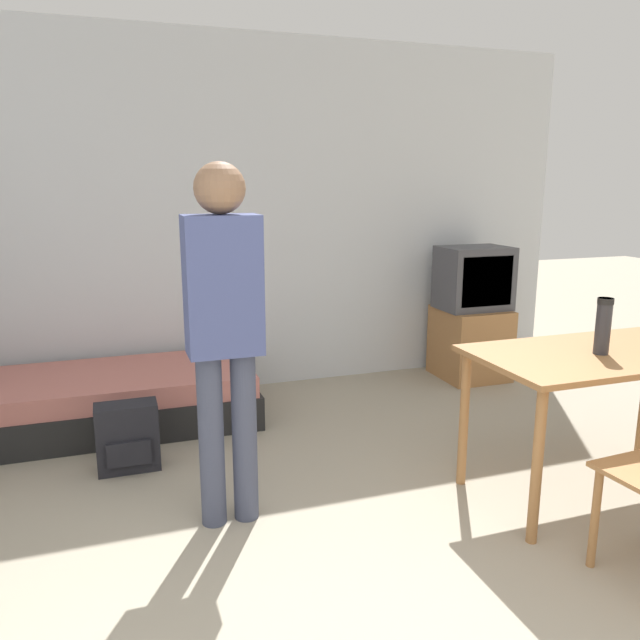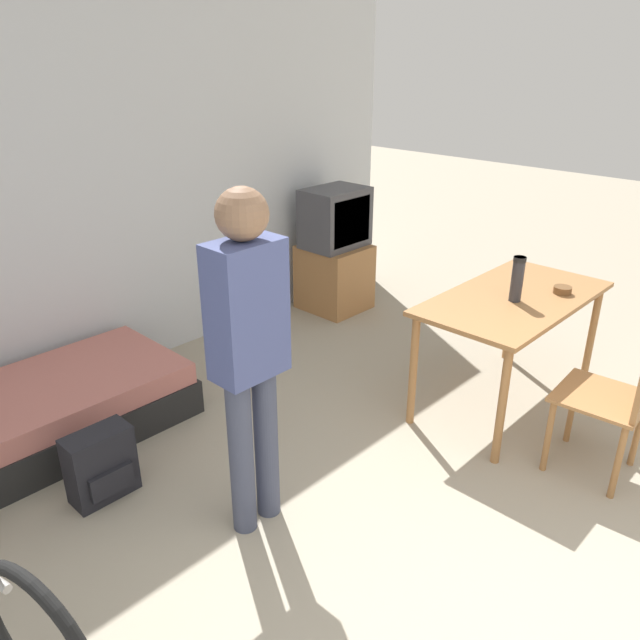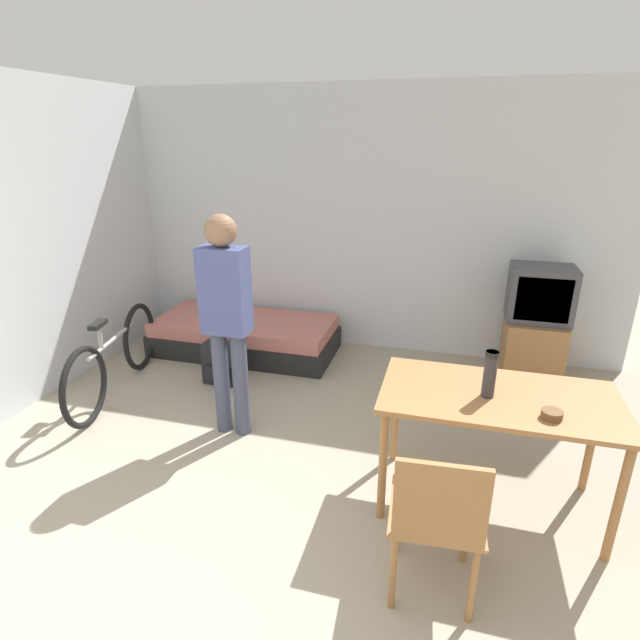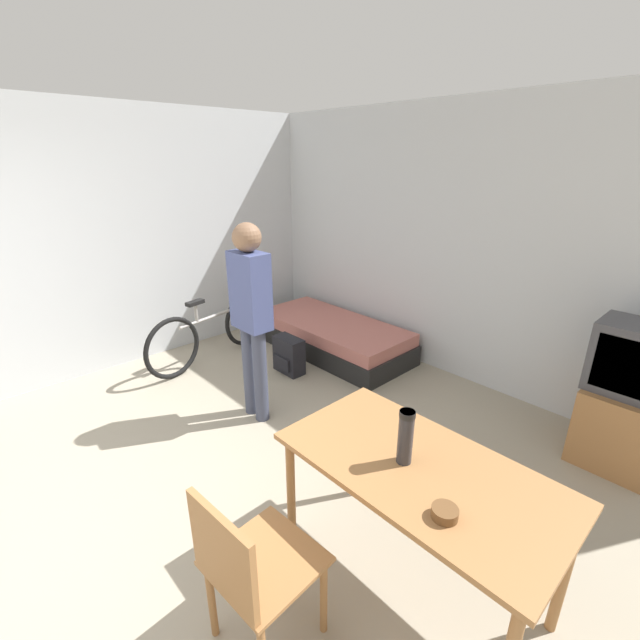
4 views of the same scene
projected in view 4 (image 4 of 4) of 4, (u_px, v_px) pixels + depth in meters
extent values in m
plane|color=#9E937F|center=(23.00, 581.00, 2.34)|extent=(20.00, 20.00, 0.00)
cube|color=silver|center=(439.00, 244.00, 4.35)|extent=(5.66, 0.06, 2.70)
cube|color=silver|center=(154.00, 237.00, 4.71)|extent=(0.06, 4.87, 2.70)
cube|color=black|center=(332.00, 341.00, 5.12)|extent=(1.93, 0.88, 0.23)
cube|color=#B76B60|center=(332.00, 327.00, 5.05)|extent=(1.87, 0.85, 0.14)
cube|color=#9E6B3D|center=(620.00, 427.00, 3.18)|extent=(0.52, 0.55, 0.59)
cube|color=#424247|center=(639.00, 360.00, 2.98)|extent=(0.56, 0.40, 0.51)
cube|color=black|center=(632.00, 369.00, 2.86)|extent=(0.46, 0.01, 0.40)
cube|color=#9E6B3D|center=(420.00, 468.00, 2.07)|extent=(1.37, 0.73, 0.03)
cylinder|color=#9E6B3D|center=(291.00, 493.00, 2.45)|extent=(0.05, 0.05, 0.75)
cylinder|color=#9E6B3D|center=(362.00, 447.00, 2.83)|extent=(0.05, 0.05, 0.75)
cylinder|color=#9E6B3D|center=(565.00, 572.00, 1.98)|extent=(0.05, 0.05, 0.75)
cube|color=#9E6B3D|center=(265.00, 561.00, 1.93)|extent=(0.48, 0.48, 0.02)
cube|color=#9E6B3D|center=(222.00, 555.00, 1.71)|extent=(0.42, 0.06, 0.42)
cylinder|color=#9E6B3D|center=(324.00, 596.00, 2.02)|extent=(0.04, 0.04, 0.46)
cylinder|color=#9E6B3D|center=(272.00, 550.00, 2.26)|extent=(0.04, 0.04, 0.46)
cylinder|color=#9E6B3D|center=(211.00, 600.00, 2.01)|extent=(0.04, 0.04, 0.46)
torus|color=black|center=(246.00, 319.00, 5.21)|extent=(0.18, 0.66, 0.66)
torus|color=black|center=(173.00, 348.00, 4.41)|extent=(0.18, 0.66, 0.66)
cylinder|color=gray|center=(211.00, 317.00, 4.75)|extent=(0.19, 0.82, 0.04)
cylinder|color=gray|center=(196.00, 313.00, 4.57)|extent=(0.04, 0.04, 0.20)
cube|color=black|center=(195.00, 303.00, 4.52)|extent=(0.12, 0.21, 0.04)
cylinder|color=#3D4256|center=(250.00, 370.00, 3.76)|extent=(0.12, 0.12, 0.85)
cylinder|color=#3D4256|center=(260.00, 376.00, 3.65)|extent=(0.12, 0.12, 0.85)
cube|color=#424C7F|center=(250.00, 291.00, 3.45)|extent=(0.34, 0.20, 0.64)
sphere|color=#846047|center=(247.00, 237.00, 3.29)|extent=(0.23, 0.23, 0.23)
cylinder|color=#2D2D33|center=(406.00, 437.00, 2.05)|extent=(0.07, 0.07, 0.29)
cylinder|color=black|center=(407.00, 414.00, 2.00)|extent=(0.08, 0.08, 0.03)
cylinder|color=brown|center=(445.00, 513.00, 1.76)|extent=(0.11, 0.11, 0.05)
cube|color=black|center=(289.00, 355.00, 4.57)|extent=(0.35, 0.18, 0.40)
cube|color=black|center=(282.00, 363.00, 4.52)|extent=(0.24, 0.03, 0.14)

